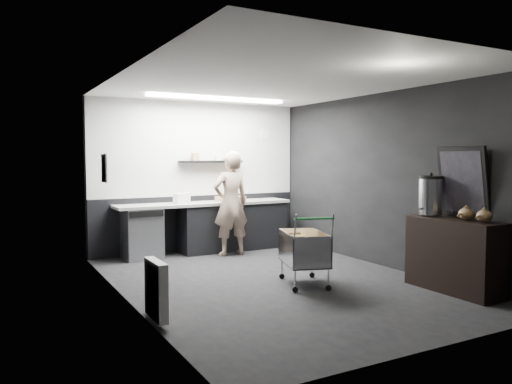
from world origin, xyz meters
TOP-DOWN VIEW (x-y plane):
  - floor at (0.00, 0.00)m, footprint 5.50×5.50m
  - ceiling at (0.00, 0.00)m, footprint 5.50×5.50m
  - wall_back at (0.00, 2.75)m, footprint 5.50×0.00m
  - wall_front at (0.00, -2.75)m, footprint 5.50×0.00m
  - wall_left at (-2.00, 0.00)m, footprint 0.00×5.50m
  - wall_right at (2.00, 0.00)m, footprint 0.00×5.50m
  - kitchen_wall_panel at (0.00, 2.73)m, footprint 3.95×0.02m
  - dado_panel at (0.00, 2.73)m, footprint 3.95×0.02m
  - floating_shelf at (0.20, 2.62)m, footprint 1.20×0.22m
  - wall_clock at (1.40, 2.72)m, footprint 0.20×0.03m
  - poster at (-1.98, 1.30)m, footprint 0.02×0.30m
  - poster_red_band at (-1.98, 1.30)m, footprint 0.02×0.22m
  - radiator at (-1.94, -0.90)m, footprint 0.10×0.50m
  - ceiling_strip at (0.00, 1.85)m, footprint 2.40×0.20m
  - prep_counter at (0.14, 2.42)m, footprint 3.20×0.61m
  - person at (0.29, 1.97)m, footprint 0.67×0.45m
  - shopping_cart at (0.26, -0.33)m, footprint 0.77×1.03m
  - sideboard at (1.76, -1.49)m, footprint 0.53×1.23m
  - fire_extinguisher at (-1.85, -0.52)m, footprint 0.15×0.15m
  - cardboard_box at (0.48, 2.37)m, footprint 0.52×0.44m
  - pink_tub at (-0.37, 2.42)m, footprint 0.18×0.18m
  - white_container at (-0.49, 2.37)m, footprint 0.23×0.19m

SIDE VIEW (x-z plane):
  - floor at x=0.00m, z-range 0.00..0.00m
  - fire_extinguisher at x=-1.85m, z-range -0.01..0.49m
  - radiator at x=-1.94m, z-range 0.05..0.65m
  - shopping_cart at x=0.26m, z-range -0.02..0.93m
  - prep_counter at x=0.14m, z-range 0.01..0.91m
  - dado_panel at x=0.00m, z-range 0.00..1.00m
  - sideboard at x=1.76m, z-range -0.34..1.51m
  - person at x=0.29m, z-range 0.00..1.80m
  - cardboard_box at x=0.48m, z-range 0.90..0.99m
  - white_container at x=-0.49m, z-range 0.90..1.07m
  - pink_tub at x=-0.37m, z-range 0.90..1.08m
  - wall_back at x=0.00m, z-range -1.40..4.10m
  - wall_front at x=0.00m, z-range -1.40..4.10m
  - wall_left at x=-2.00m, z-range -1.40..4.10m
  - wall_right at x=2.00m, z-range -1.40..4.10m
  - poster at x=-1.98m, z-range 1.35..1.75m
  - floating_shelf at x=0.20m, z-range 1.60..1.64m
  - poster_red_band at x=-1.98m, z-range 1.57..1.67m
  - kitchen_wall_panel at x=0.00m, z-range 1.00..2.70m
  - wall_clock at x=1.40m, z-range 2.05..2.25m
  - ceiling_strip at x=0.00m, z-range 2.65..2.69m
  - ceiling at x=0.00m, z-range 2.70..2.70m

